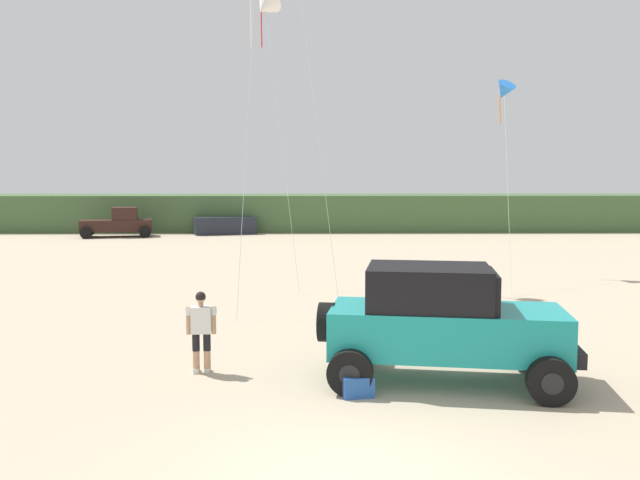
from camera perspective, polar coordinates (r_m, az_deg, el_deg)
The scene contains 9 objects.
ground_plane at distance 9.24m, azimuth 3.06°, elevation -19.85°, with size 220.00×220.00×0.00m, color tan.
dune_ridge at distance 50.60m, azimuth -1.31°, elevation 2.44°, with size 90.00×7.37×2.65m, color #426038.
jeep at distance 12.95m, azimuth 10.56°, elevation -6.91°, with size 4.99×3.02×2.26m.
person_watching at distance 13.61m, azimuth -10.23°, elevation -7.44°, with size 0.62×0.33×1.67m.
cooler_box at distance 12.21m, azimuth 3.25°, elevation -12.49°, with size 0.56×0.36×0.38m, color #23519E.
distant_pickup at distance 46.12m, azimuth -17.00°, elevation 1.43°, with size 4.91×3.29×1.98m.
distant_sedan at distance 46.66m, azimuth -8.24°, elevation 1.24°, with size 4.20×1.70×1.20m, color #1E232D.
kite_orange_streamer at distance 27.66m, azimuth -4.76°, elevation 19.44°, with size 2.22×5.56×11.34m.
kite_green_box at distance 28.54m, azimuth 15.62°, elevation 12.25°, with size 1.80×6.26×7.99m.
Camera 1 is at (-0.59, -8.34, 3.94)m, focal length 37.04 mm.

